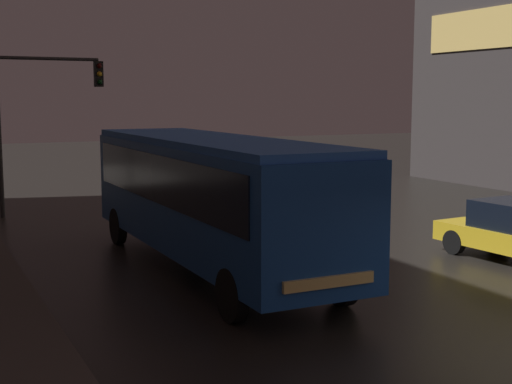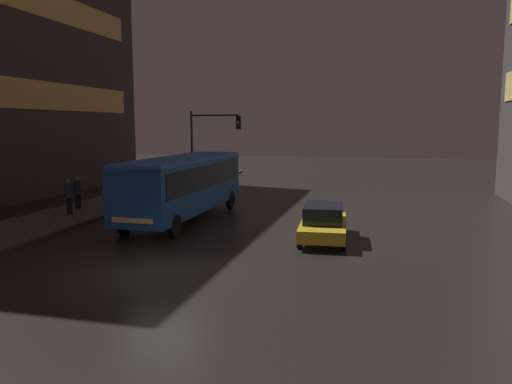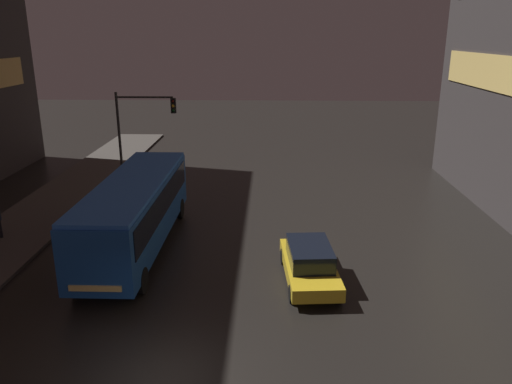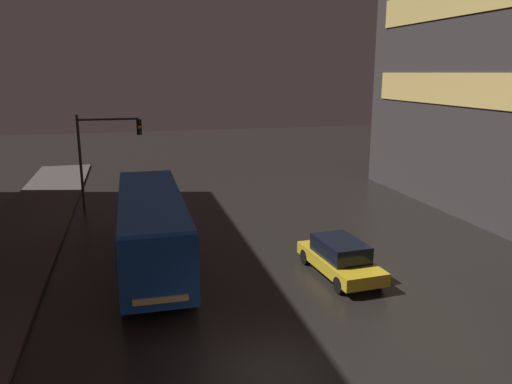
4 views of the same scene
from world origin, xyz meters
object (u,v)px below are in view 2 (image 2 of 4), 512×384
at_px(car_taxi, 323,222).
at_px(pedestrian_near, 77,190).
at_px(pedestrian_mid, 69,193).
at_px(bus_near, 184,181).
at_px(traffic_light_main, 209,137).

xyz_separation_m(car_taxi, pedestrian_near, (-13.88, 3.52, 0.45)).
height_order(pedestrian_near, pedestrian_mid, pedestrian_mid).
height_order(bus_near, pedestrian_mid, bus_near).
xyz_separation_m(pedestrian_near, pedestrian_mid, (0.56, -1.58, 0.05)).
height_order(bus_near, car_taxi, bus_near).
xyz_separation_m(car_taxi, pedestrian_mid, (-13.32, 1.94, 0.50)).
height_order(pedestrian_near, traffic_light_main, traffic_light_main).
bearing_deg(pedestrian_near, bus_near, 46.55).
distance_m(bus_near, traffic_light_main, 10.46).
bearing_deg(car_taxi, pedestrian_mid, -12.60).
bearing_deg(pedestrian_mid, pedestrian_near, 154.30).
xyz_separation_m(bus_near, pedestrian_near, (-6.58, 0.74, -0.73)).
height_order(car_taxi, pedestrian_mid, pedestrian_mid).
bearing_deg(car_taxi, traffic_light_main, -57.71).
relative_size(car_taxi, pedestrian_near, 2.62).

